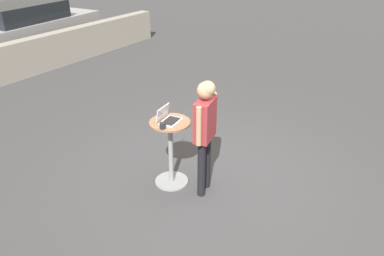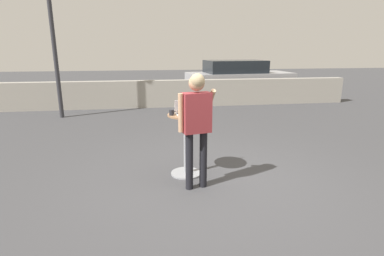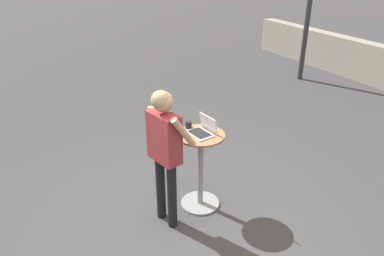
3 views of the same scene
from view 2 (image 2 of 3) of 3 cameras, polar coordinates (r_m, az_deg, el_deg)
name	(u,v)px [view 2 (image 2 of 3)]	position (r m, az deg, el deg)	size (l,w,h in m)	color
ground_plane	(214,185)	(4.62, 4.14, -10.69)	(50.00, 50.00, 0.00)	#3D3D3F
pavement_kerb	(174,93)	(10.63, -3.43, 6.61)	(12.70, 0.35, 0.93)	gray
cafe_table	(186,142)	(4.78, -1.18, -2.60)	(0.57, 0.57, 1.00)	gray
laptop	(185,111)	(4.68, -1.31, 3.26)	(0.33, 0.29, 0.21)	silver
coffee_mug	(172,112)	(4.59, -3.87, 2.97)	(0.11, 0.08, 0.09)	#232328
standing_person	(196,118)	(4.17, 0.86, 2.00)	(0.54, 0.42, 1.67)	black
parked_car_near_street	(238,79)	(12.74, 8.81, 9.27)	(4.42, 2.08, 1.53)	#9E9EA3
street_lamp	(52,23)	(9.59, -25.19, 17.61)	(0.32, 0.32, 4.11)	#2D2D33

